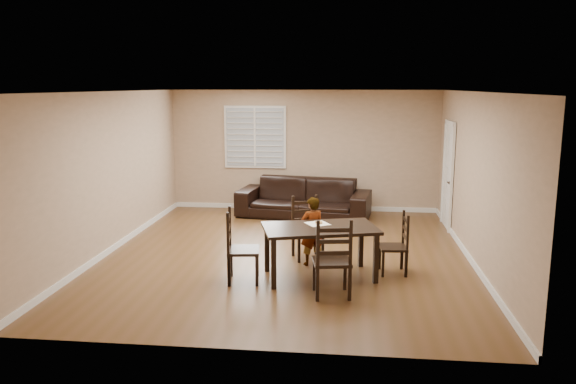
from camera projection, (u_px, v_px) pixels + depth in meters
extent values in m
plane|color=brown|center=(287.00, 254.00, 9.44)|extent=(7.00, 7.00, 0.00)
cube|color=tan|center=(304.00, 151.00, 12.61)|extent=(6.00, 0.04, 2.70)
cube|color=tan|center=(249.00, 228.00, 5.77)|extent=(6.00, 0.04, 2.70)
cube|color=tan|center=(111.00, 172.00, 9.51)|extent=(0.04, 7.00, 2.70)
cube|color=tan|center=(475.00, 178.00, 8.87)|extent=(0.04, 7.00, 2.70)
cube|color=white|center=(286.00, 91.00, 8.94)|extent=(6.00, 7.00, 0.04)
cube|color=white|center=(255.00, 137.00, 12.62)|extent=(1.40, 0.08, 1.40)
cube|color=white|center=(448.00, 176.00, 11.08)|extent=(0.06, 0.94, 2.05)
cylinder|color=#332114|center=(449.00, 183.00, 10.81)|extent=(0.06, 0.06, 0.02)
cube|color=white|center=(303.00, 207.00, 12.83)|extent=(6.00, 0.03, 0.10)
cube|color=white|center=(116.00, 246.00, 9.75)|extent=(0.03, 7.00, 0.10)
cube|color=white|center=(469.00, 257.00, 9.11)|extent=(0.03, 7.00, 0.10)
cube|color=black|center=(320.00, 228.00, 8.19)|extent=(1.82, 1.32, 0.05)
cube|color=black|center=(274.00, 264.00, 7.78)|extent=(0.09, 0.09, 0.72)
cube|color=black|center=(376.00, 259.00, 8.01)|extent=(0.09, 0.09, 0.72)
cube|color=black|center=(267.00, 248.00, 8.51)|extent=(0.09, 0.09, 0.72)
cube|color=black|center=(361.00, 244.00, 8.74)|extent=(0.09, 0.09, 0.72)
cube|color=black|center=(308.00, 233.00, 9.14)|extent=(0.58, 0.56, 0.04)
cube|color=black|center=(305.00, 225.00, 9.31)|extent=(0.44, 0.20, 1.02)
cube|color=black|center=(299.00, 250.00, 8.96)|extent=(0.05, 0.05, 0.42)
cube|color=black|center=(323.00, 248.00, 9.05)|extent=(0.05, 0.05, 0.42)
cube|color=black|center=(293.00, 244.00, 9.31)|extent=(0.05, 0.05, 0.42)
cube|color=black|center=(316.00, 242.00, 9.40)|extent=(0.05, 0.05, 0.42)
cube|color=black|center=(332.00, 262.00, 7.51)|extent=(0.56, 0.53, 0.04)
cube|color=black|center=(334.00, 261.00, 7.30)|extent=(0.49, 0.12, 1.09)
cube|color=black|center=(345.00, 274.00, 7.77)|extent=(0.05, 0.05, 0.45)
cube|color=black|center=(314.00, 275.00, 7.74)|extent=(0.05, 0.05, 0.45)
cube|color=black|center=(350.00, 284.00, 7.38)|extent=(0.05, 0.05, 0.45)
cube|color=black|center=(317.00, 285.00, 7.36)|extent=(0.05, 0.05, 0.45)
cube|color=black|center=(243.00, 250.00, 8.07)|extent=(0.52, 0.54, 0.04)
cube|color=black|center=(229.00, 246.00, 8.04)|extent=(0.11, 0.48, 1.07)
cube|color=black|center=(257.00, 271.00, 7.91)|extent=(0.05, 0.05, 0.44)
cube|color=black|center=(257.00, 262.00, 8.32)|extent=(0.05, 0.05, 0.44)
cube|color=black|center=(229.00, 271.00, 7.90)|extent=(0.05, 0.05, 0.44)
cube|color=black|center=(231.00, 262.00, 8.31)|extent=(0.05, 0.05, 0.44)
cube|color=black|center=(393.00, 247.00, 8.43)|extent=(0.43, 0.45, 0.04)
cube|color=black|center=(405.00, 243.00, 8.41)|extent=(0.07, 0.42, 0.93)
cube|color=black|center=(380.00, 257.00, 8.65)|extent=(0.04, 0.04, 0.38)
cube|color=black|center=(383.00, 264.00, 8.29)|extent=(0.04, 0.04, 0.38)
cube|color=black|center=(401.00, 257.00, 8.64)|extent=(0.04, 0.04, 0.38)
cube|color=black|center=(406.00, 265.00, 8.28)|extent=(0.04, 0.04, 0.38)
imported|color=gray|center=(312.00, 231.00, 8.80)|extent=(0.48, 0.42, 1.09)
cube|color=white|center=(317.00, 224.00, 8.36)|extent=(0.42, 0.42, 0.00)
torus|color=#BF8744|center=(319.00, 222.00, 8.36)|extent=(0.11, 0.11, 0.03)
torus|color=white|center=(319.00, 222.00, 8.36)|extent=(0.10, 0.10, 0.02)
imported|color=black|center=(304.00, 198.00, 12.06)|extent=(2.94, 1.50, 0.82)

